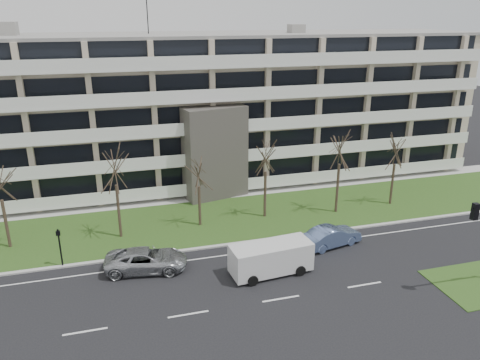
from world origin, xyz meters
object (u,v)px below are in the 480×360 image
object	(u,v)px
blue_sedan	(332,236)
pedestrian_signal	(60,243)
silver_pickup	(146,260)
white_van	(272,256)

from	to	relation	value
blue_sedan	pedestrian_signal	size ratio (longest dim) A/B	1.62
blue_sedan	pedestrian_signal	world-z (taller)	pedestrian_signal
silver_pickup	blue_sedan	distance (m)	14.32
white_van	silver_pickup	bearing A→B (deg)	156.80
pedestrian_signal	blue_sedan	bearing A→B (deg)	-6.04
white_van	pedestrian_signal	bearing A→B (deg)	156.09
blue_sedan	white_van	xyz separation A→B (m)	(-5.87, -2.58, 0.53)
silver_pickup	white_van	xyz separation A→B (m)	(8.45, -2.77, 0.53)
pedestrian_signal	white_van	bearing A→B (deg)	-18.43
silver_pickup	blue_sedan	size ratio (longest dim) A/B	1.19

